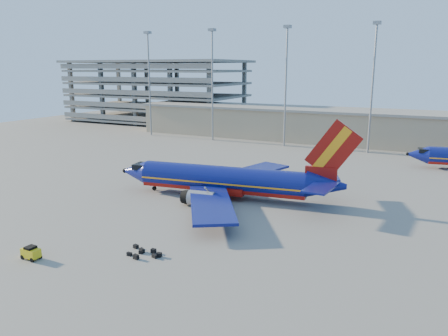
# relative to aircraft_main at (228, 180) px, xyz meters

# --- Properties ---
(ground) EXTENTS (220.00, 220.00, 0.00)m
(ground) POSITION_rel_aircraft_main_xyz_m (-1.90, -0.12, -2.63)
(ground) COLOR slate
(ground) RESTS_ON ground
(terminal_building) EXTENTS (122.00, 16.00, 8.50)m
(terminal_building) POSITION_rel_aircraft_main_xyz_m (8.10, 57.88, 1.68)
(terminal_building) COLOR gray
(terminal_building) RESTS_ON ground
(parking_garage) EXTENTS (62.00, 32.00, 21.40)m
(parking_garage) POSITION_rel_aircraft_main_xyz_m (-63.90, 73.93, 9.09)
(parking_garage) COLOR slate
(parking_garage) RESTS_ON ground
(light_mast_row) EXTENTS (101.60, 1.60, 28.65)m
(light_mast_row) POSITION_rel_aircraft_main_xyz_m (3.10, 45.88, 14.92)
(light_mast_row) COLOR gray
(light_mast_row) RESTS_ON ground
(aircraft_main) EXTENTS (36.34, 34.74, 12.34)m
(aircraft_main) POSITION_rel_aircraft_main_xyz_m (0.00, 0.00, 0.00)
(aircraft_main) COLOR navy
(aircraft_main) RESTS_ON ground
(baggage_tug) EXTENTS (1.94, 1.21, 1.37)m
(baggage_tug) POSITION_rel_aircraft_main_xyz_m (-8.49, -28.20, -1.92)
(baggage_tug) COLOR yellow
(baggage_tug) RESTS_ON ground
(luggage_pile) EXTENTS (4.12, 2.70, 0.50)m
(luggage_pile) POSITION_rel_aircraft_main_xyz_m (1.13, -22.23, -2.42)
(luggage_pile) COLOR black
(luggage_pile) RESTS_ON ground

